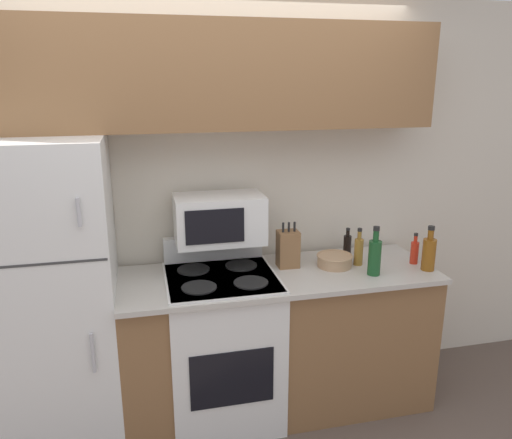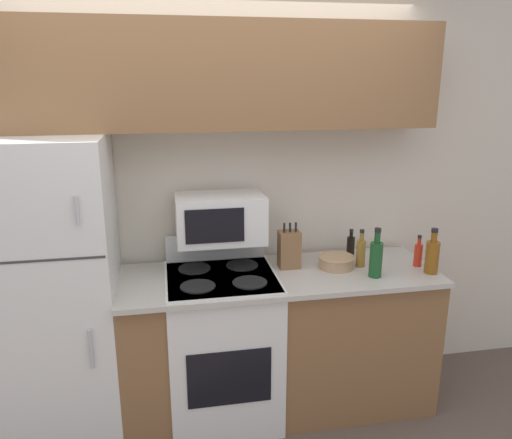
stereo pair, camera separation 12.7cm
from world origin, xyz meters
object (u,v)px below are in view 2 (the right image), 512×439
object	(u,v)px
bowl	(336,261)
microwave	(221,218)
knife_block	(289,249)
bottle_soy_sauce	(351,245)
bottle_wine_green	(376,258)
stove	(223,344)
bottle_whiskey	(432,256)
bottle_hot_sauce	(418,254)
refrigerator	(56,294)
bottle_vinegar	(361,252)

from	to	relation	value
bowl	microwave	bearing A→B (deg)	169.69
knife_block	bottle_soy_sauce	world-z (taller)	knife_block
bottle_wine_green	bottle_soy_sauce	size ratio (longest dim) A/B	1.67
stove	bottle_whiskey	xyz separation A→B (m)	(1.26, -0.17, 0.55)
microwave	bottle_wine_green	size ratio (longest dim) A/B	1.77
knife_block	bottle_hot_sauce	distance (m)	0.81
refrigerator	bottle_vinegar	world-z (taller)	refrigerator
stove	bottle_wine_green	size ratio (longest dim) A/B	3.66
refrigerator	bottle_soy_sauce	xyz separation A→B (m)	(1.83, 0.19, 0.11)
microwave	bottle_vinegar	xyz separation A→B (m)	(0.85, -0.14, -0.22)
knife_block	bowl	bearing A→B (deg)	-12.53
bottle_wine_green	knife_block	bearing A→B (deg)	152.04
refrigerator	stove	bearing A→B (deg)	-1.50
bowl	bottle_wine_green	size ratio (longest dim) A/B	0.75
bottle_vinegar	bottle_wine_green	distance (m)	0.18
bottle_hot_sauce	bottle_wine_green	bearing A→B (deg)	-161.13
bottle_wine_green	bottle_vinegar	bearing A→B (deg)	97.39
bowl	bottle_hot_sauce	bearing A→B (deg)	-7.66
bowl	bottle_hot_sauce	size ratio (longest dim) A/B	1.13
stove	bottle_whiskey	world-z (taller)	bottle_whiskey
stove	refrigerator	bearing A→B (deg)	178.50
knife_block	bottle_wine_green	xyz separation A→B (m)	(0.46, -0.25, 0.00)
refrigerator	stove	world-z (taller)	refrigerator
refrigerator	bottle_hot_sauce	size ratio (longest dim) A/B	8.87
microwave	bottle_soy_sauce	distance (m)	0.90
bowl	bottle_wine_green	xyz separation A→B (m)	(0.18, -0.18, 0.08)
stove	knife_block	distance (m)	0.71
microwave	refrigerator	bearing A→B (deg)	-172.50
bottle_hot_sauce	knife_block	bearing A→B (deg)	170.57
stove	bowl	size ratio (longest dim) A/B	4.86
stove	microwave	world-z (taller)	microwave
refrigerator	microwave	world-z (taller)	refrigerator
bottle_soy_sauce	bowl	bearing A→B (deg)	-130.85
refrigerator	bottle_hot_sauce	distance (m)	2.17
microwave	bottle_hot_sauce	xyz separation A→B (m)	(1.21, -0.20, -0.24)
knife_block	bottle_hot_sauce	xyz separation A→B (m)	(0.80, -0.13, -0.04)
microwave	bowl	size ratio (longest dim) A/B	2.36
bottle_whiskey	bottle_soy_sauce	xyz separation A→B (m)	(-0.37, 0.38, -0.04)
microwave	bottle_soy_sauce	xyz separation A→B (m)	(0.87, 0.07, -0.25)
bottle_vinegar	bottle_wine_green	size ratio (longest dim) A/B	0.80
microwave	bottle_wine_green	bearing A→B (deg)	-19.45
microwave	bottle_wine_green	xyz separation A→B (m)	(0.88, -0.31, -0.20)
refrigerator	bottle_soy_sauce	size ratio (longest dim) A/B	9.86
stove	bottle_wine_green	world-z (taller)	bottle_wine_green
stove	bottle_hot_sauce	bearing A→B (deg)	-2.09
refrigerator	bottle_whiskey	distance (m)	2.21
stove	bowl	world-z (taller)	stove
refrigerator	bowl	size ratio (longest dim) A/B	7.87
refrigerator	bowl	bearing A→B (deg)	-0.03
microwave	bowl	world-z (taller)	microwave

